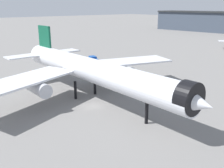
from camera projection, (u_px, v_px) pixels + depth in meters
ground at (93, 106)px, 57.66m from camera, size 900.00×900.00×0.00m
airliner_near_gate at (90, 70)px, 60.33m from camera, size 60.88×55.84×15.83m
service_truck_front at (93, 60)px, 97.72m from camera, size 5.95×3.96×3.00m
traffic_cone_wingtip at (31, 71)px, 87.45m from camera, size 0.53×0.53×0.66m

